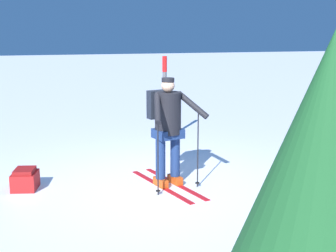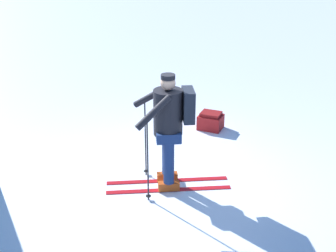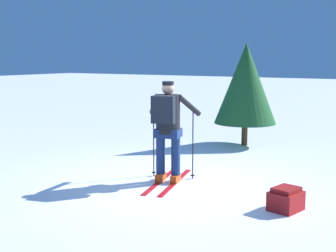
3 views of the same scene
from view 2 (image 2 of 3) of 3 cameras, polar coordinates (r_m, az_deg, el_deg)
ground_plane at (r=6.93m, az=0.01°, el=-6.72°), size 80.00×80.00×0.00m
skier at (r=6.37m, az=0.18°, el=0.40°), size 0.96×1.81×1.68m
dropped_backpack at (r=8.60m, az=5.22°, el=0.62°), size 0.44×0.49×0.32m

